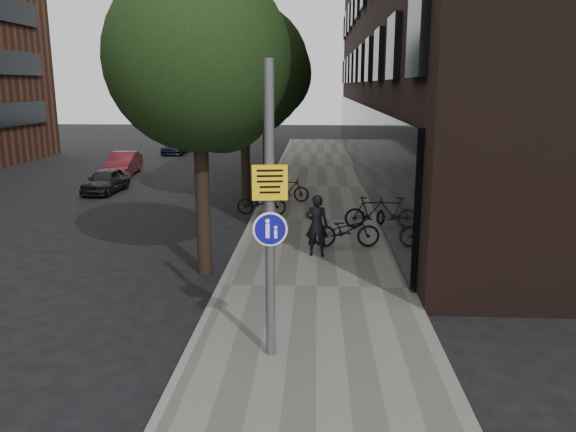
# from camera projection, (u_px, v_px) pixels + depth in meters

# --- Properties ---
(ground) EXTENTS (120.00, 120.00, 0.00)m
(ground) POSITION_uv_depth(u_px,v_px,m) (302.00, 358.00, 9.85)
(ground) COLOR black
(ground) RESTS_ON ground
(sidewalk) EXTENTS (4.50, 60.00, 0.12)m
(sidewalk) POSITION_uv_depth(u_px,v_px,m) (317.00, 221.00, 19.55)
(sidewalk) COLOR #65635E
(sidewalk) RESTS_ON ground
(curb_edge) EXTENTS (0.15, 60.00, 0.13)m
(curb_edge) POSITION_uv_depth(u_px,v_px,m) (253.00, 220.00, 19.67)
(curb_edge) COLOR slate
(curb_edge) RESTS_ON ground
(street_tree_near) EXTENTS (4.40, 4.40, 7.50)m
(street_tree_near) POSITION_uv_depth(u_px,v_px,m) (202.00, 67.00, 13.34)
(street_tree_near) COLOR black
(street_tree_near) RESTS_ON ground
(street_tree_mid) EXTENTS (5.00, 5.00, 7.80)m
(street_tree_mid) POSITION_uv_depth(u_px,v_px,m) (246.00, 74.00, 21.60)
(street_tree_mid) COLOR black
(street_tree_mid) RESTS_ON ground
(street_tree_far) EXTENTS (5.00, 5.00, 7.80)m
(street_tree_far) POSITION_uv_depth(u_px,v_px,m) (267.00, 77.00, 30.36)
(street_tree_far) COLOR black
(street_tree_far) RESTS_ON ground
(signpost) EXTENTS (0.57, 0.17, 4.97)m
(signpost) POSITION_uv_depth(u_px,v_px,m) (270.00, 213.00, 9.21)
(signpost) COLOR #595B5E
(signpost) RESTS_ON sidewalk
(pedestrian) EXTENTS (0.67, 0.49, 1.71)m
(pedestrian) POSITION_uv_depth(u_px,v_px,m) (317.00, 225.00, 15.23)
(pedestrian) COLOR black
(pedestrian) RESTS_ON sidewalk
(parked_bike_facade_near) EXTENTS (1.96, 0.82, 1.01)m
(parked_bike_facade_near) POSITION_uv_depth(u_px,v_px,m) (347.00, 230.00, 16.13)
(parked_bike_facade_near) COLOR black
(parked_bike_facade_near) RESTS_ON sidewalk
(parked_bike_facade_far) EXTENTS (1.78, 0.74, 1.04)m
(parked_bike_facade_far) POSITION_uv_depth(u_px,v_px,m) (371.00, 212.00, 18.33)
(parked_bike_facade_far) COLOR black
(parked_bike_facade_far) RESTS_ON sidewalk
(parked_bike_curb_near) EXTENTS (1.81, 0.73, 0.93)m
(parked_bike_curb_near) POSITION_uv_depth(u_px,v_px,m) (261.00, 202.00, 20.17)
(parked_bike_curb_near) COLOR black
(parked_bike_curb_near) RESTS_ON sidewalk
(parked_bike_curb_far) EXTENTS (1.68, 0.72, 0.98)m
(parked_bike_curb_far) POSITION_uv_depth(u_px,v_px,m) (289.00, 190.00, 22.49)
(parked_bike_curb_far) COLOR black
(parked_bike_curb_far) RESTS_ON sidewalk
(parked_car_near) EXTENTS (1.45, 3.25, 1.09)m
(parked_car_near) POSITION_uv_depth(u_px,v_px,m) (106.00, 181.00, 25.01)
(parked_car_near) COLOR black
(parked_car_near) RESTS_ON ground
(parked_car_mid) EXTENTS (1.61, 3.80, 1.22)m
(parked_car_mid) POSITION_uv_depth(u_px,v_px,m) (124.00, 164.00, 29.98)
(parked_car_mid) COLOR maroon
(parked_car_mid) RESTS_ON ground
(parked_car_far) EXTENTS (1.58, 3.72, 1.07)m
(parked_car_far) POSITION_uv_depth(u_px,v_px,m) (176.00, 146.00, 39.42)
(parked_car_far) COLOR black
(parked_car_far) RESTS_ON ground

